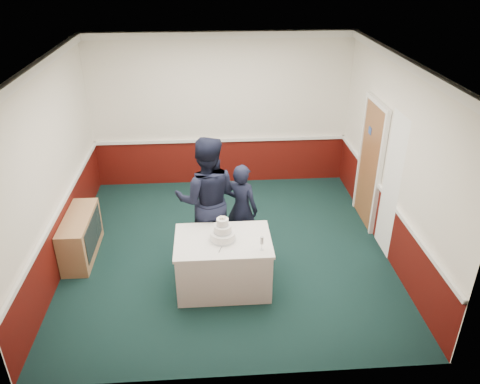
{
  "coord_description": "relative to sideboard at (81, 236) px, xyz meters",
  "views": [
    {
      "loc": [
        -0.24,
        -6.22,
        4.34
      ],
      "look_at": [
        0.19,
        -0.1,
        1.1
      ],
      "focal_mm": 35.0,
      "sensor_mm": 36.0,
      "label": 1
    }
  ],
  "objects": [
    {
      "name": "sideboard",
      "position": [
        0.0,
        0.0,
        0.0
      ],
      "size": [
        0.41,
        1.2,
        0.7
      ],
      "color": "#AB7E53",
      "rests_on": "ground"
    },
    {
      "name": "person_woman",
      "position": [
        2.5,
        0.01,
        0.39
      ],
      "size": [
        0.65,
        0.59,
        1.48
      ],
      "primitive_type": "imported",
      "rotation": [
        0.0,
        0.0,
        2.58
      ],
      "color": "black",
      "rests_on": "ground"
    },
    {
      "name": "wedding_cake",
      "position": [
        2.18,
        -0.91,
        0.55
      ],
      "size": [
        0.35,
        0.35,
        0.36
      ],
      "color": "white",
      "rests_on": "cake_table"
    },
    {
      "name": "room_shell",
      "position": [
        2.36,
        0.59,
        1.62
      ],
      "size": [
        5.0,
        5.0,
        3.0
      ],
      "color": "white",
      "rests_on": "ground"
    },
    {
      "name": "person_man",
      "position": [
        1.97,
        -0.11,
        0.64
      ],
      "size": [
        0.99,
        0.79,
        1.98
      ],
      "primitive_type": "imported",
      "rotation": [
        0.0,
        0.0,
        3.1
      ],
      "color": "black",
      "rests_on": "ground"
    },
    {
      "name": "cake_table",
      "position": [
        2.18,
        -0.91,
        0.05
      ],
      "size": [
        1.32,
        0.92,
        0.79
      ],
      "color": "white",
      "rests_on": "ground"
    },
    {
      "name": "cake_knife",
      "position": [
        2.15,
        -1.11,
        0.44
      ],
      "size": [
        0.09,
        0.21,
        0.0
      ],
      "primitive_type": "cube",
      "rotation": [
        0.0,
        0.0,
        -0.33
      ],
      "color": "silver",
      "rests_on": "cake_table"
    },
    {
      "name": "champagne_flute",
      "position": [
        2.68,
        -1.19,
        0.58
      ],
      "size": [
        0.05,
        0.05,
        0.21
      ],
      "color": "silver",
      "rests_on": "cake_table"
    },
    {
      "name": "ground",
      "position": [
        2.28,
        -0.02,
        -0.35
      ],
      "size": [
        5.0,
        5.0,
        0.0
      ],
      "primitive_type": "plane",
      "color": "#122D27",
      "rests_on": "ground"
    }
  ]
}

